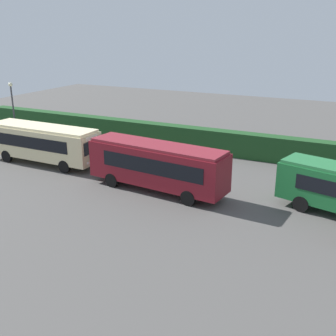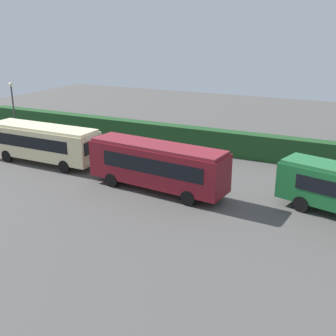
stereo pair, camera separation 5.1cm
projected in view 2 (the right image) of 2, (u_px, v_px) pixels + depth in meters
name	position (u px, v px, depth m)	size (l,w,h in m)	color
ground_plane	(184.00, 184.00, 29.68)	(83.17, 83.17, 0.00)	#514F4C
bus_cream	(44.00, 142.00, 33.78)	(9.93, 2.67, 3.12)	beige
bus_maroon	(157.00, 164.00, 28.02)	(10.14, 3.39, 3.28)	maroon
person_left	(166.00, 158.00, 32.36)	(0.52, 0.40, 1.86)	black
hedge_row	(223.00, 143.00, 36.39)	(53.58, 1.27, 2.13)	#1E4821
traffic_cone	(171.00, 155.00, 35.54)	(0.36, 0.36, 0.60)	orange
lamppost	(13.00, 107.00, 38.19)	(0.36, 0.36, 5.92)	#38383D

